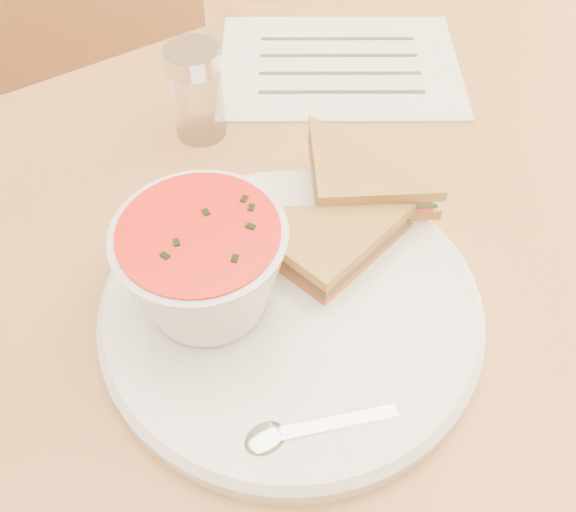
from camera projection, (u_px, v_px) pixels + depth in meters
floor at (300, 497)px, 1.18m from camera, size 5.00×6.00×0.01m
dining_table at (304, 406)px, 0.88m from camera, size 1.00×0.70×0.75m
chair_far at (167, 143)px, 1.08m from camera, size 0.47×0.47×0.95m
plate at (291, 309)px, 0.53m from camera, size 0.39×0.39×0.02m
soup_bowl at (205, 271)px, 0.48m from camera, size 0.14×0.14×0.09m
sandwich_half_a at (326, 298)px, 0.50m from camera, size 0.14×0.14×0.04m
sandwich_half_b at (318, 212)px, 0.54m from camera, size 0.15×0.15×0.03m
spoon at (332, 424)px, 0.45m from camera, size 0.16×0.09×0.01m
paper_menu at (339, 65)px, 0.75m from camera, size 0.34×0.32×0.00m
condiment_shaker at (197, 93)px, 0.64m from camera, size 0.06×0.06×0.10m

